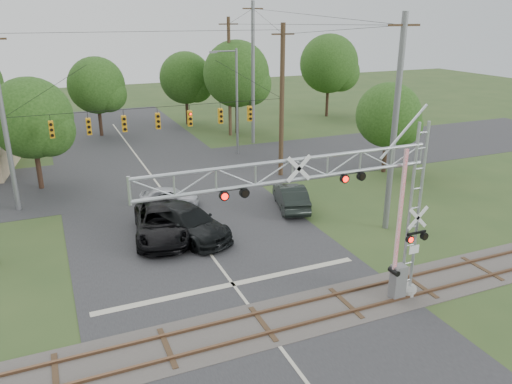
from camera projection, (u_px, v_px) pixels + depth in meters
name	position (u px, v px, depth m)	size (l,w,h in m)	color
ground	(284.00, 353.00, 18.80)	(160.00, 160.00, 0.00)	#304721
road_main	(204.00, 246.00, 27.45)	(14.00, 90.00, 0.02)	#2B2B2D
road_cross	(151.00, 175.00, 39.58)	(90.00, 12.00, 0.02)	#2B2B2D
railroad_track	(263.00, 324.00, 20.52)	(90.00, 3.20, 0.17)	#47413D
crossing_gantry	(344.00, 204.00, 19.78)	(12.50, 1.02, 7.96)	gray
traffic_signal_span	(170.00, 113.00, 34.55)	(19.34, 0.36, 11.50)	slate
pickup_black	(161.00, 223.00, 28.28)	(2.89, 6.27, 1.74)	black
car_dark	(188.00, 222.00, 28.39)	(2.47, 6.09, 1.77)	black
sedan_silver	(170.00, 197.00, 33.00)	(1.56, 3.88, 1.32)	#B9BAC1
suv_dark	(291.00, 196.00, 32.65)	(1.69, 4.86, 1.60)	black
streetlight	(235.00, 97.00, 43.81)	(2.48, 0.26, 9.31)	slate
utility_poles	(182.00, 98.00, 37.27)	(25.60, 26.72, 13.24)	#3D251C
treeline	(141.00, 85.00, 47.45)	(53.93, 29.66, 9.93)	#322016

